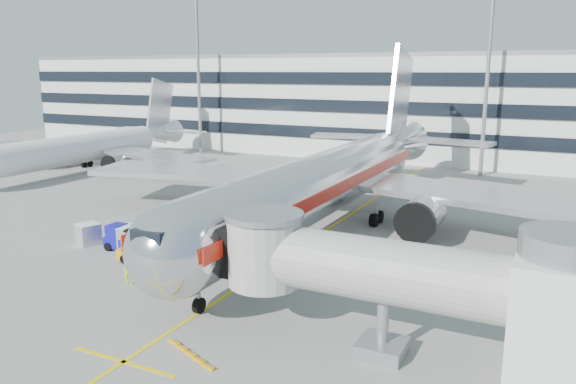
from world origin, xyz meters
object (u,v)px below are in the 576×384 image
at_px(belt_loader, 152,253).
at_px(ramp_worker, 129,270).
at_px(baggage_tug, 121,239).
at_px(cargo_container_left, 88,234).
at_px(cargo_container_right, 132,238).
at_px(main_jet, 333,178).
at_px(cargo_container_front, 136,245).

xyz_separation_m(belt_loader, ramp_worker, (1.35, -3.77, 0.24)).
bearing_deg(baggage_tug, cargo_container_left, -178.13).
distance_m(cargo_container_right, ramp_worker, 7.09).
bearing_deg(main_jet, baggage_tug, -132.30).
relative_size(main_jet, ramp_worker, 28.05).
relative_size(main_jet, cargo_container_front, 27.99).
distance_m(belt_loader, baggage_tug, 4.19).
xyz_separation_m(cargo_container_front, ramp_worker, (3.35, -4.43, 0.10)).
bearing_deg(cargo_container_left, main_jet, 41.08).
relative_size(cargo_container_right, ramp_worker, 1.23).
relative_size(cargo_container_front, ramp_worker, 1.00).
distance_m(cargo_container_left, cargo_container_front, 5.21).
bearing_deg(main_jet, cargo_container_left, -138.92).
relative_size(belt_loader, cargo_container_right, 2.26).
bearing_deg(cargo_container_right, cargo_container_front, -38.74).
bearing_deg(cargo_container_front, cargo_container_right, 141.26).
distance_m(belt_loader, cargo_container_front, 2.11).
bearing_deg(belt_loader, cargo_container_front, 161.65).
height_order(belt_loader, ramp_worker, belt_loader).
distance_m(main_jet, cargo_container_right, 17.13).
height_order(belt_loader, cargo_container_left, belt_loader).
bearing_deg(cargo_container_right, baggage_tug, -154.65).
height_order(cargo_container_right, cargo_container_front, cargo_container_right).
xyz_separation_m(cargo_container_left, cargo_container_right, (3.96, 0.46, 0.10)).
xyz_separation_m(baggage_tug, cargo_container_left, (-3.20, -0.10, -0.01)).
xyz_separation_m(cargo_container_left, ramp_worker, (8.53, -4.95, 0.09)).
relative_size(main_jet, belt_loader, 10.13).
xyz_separation_m(belt_loader, baggage_tug, (-3.98, 1.29, 0.16)).
height_order(main_jet, cargo_container_left, main_jet).
height_order(cargo_container_left, ramp_worker, ramp_worker).
height_order(belt_loader, baggage_tug, belt_loader).
distance_m(belt_loader, cargo_container_right, 3.63).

